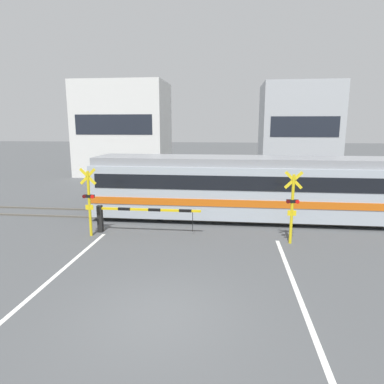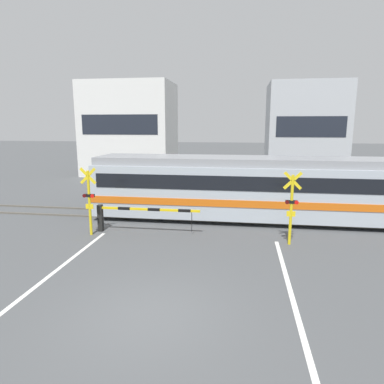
{
  "view_description": "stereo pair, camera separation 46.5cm",
  "coord_description": "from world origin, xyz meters",
  "px_view_note": "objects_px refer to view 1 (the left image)",
  "views": [
    {
      "loc": [
        1.67,
        -7.24,
        4.48
      ],
      "look_at": [
        0.0,
        7.2,
        1.6
      ],
      "focal_mm": 32.0,
      "sensor_mm": 36.0,
      "label": 1
    },
    {
      "loc": [
        2.13,
        -7.18,
        4.48
      ],
      "look_at": [
        0.0,
        7.2,
        1.6
      ],
      "focal_mm": 32.0,
      "sensor_mm": 36.0,
      "label": 2
    }
  ],
  "objects_px": {
    "crossing_barrier_far": "(248,191)",
    "pedestrian": "(224,180)",
    "crossing_barrier_near": "(127,214)",
    "crossing_signal_left": "(89,199)",
    "commuter_train": "(273,187)",
    "crossing_signal_right": "(292,204)"
  },
  "relations": [
    {
      "from": "crossing_barrier_near",
      "to": "crossing_signal_right",
      "type": "relative_size",
      "value": 1.56
    },
    {
      "from": "commuter_train",
      "to": "crossing_barrier_far",
      "type": "bearing_deg",
      "value": 109.69
    },
    {
      "from": "crossing_barrier_far",
      "to": "pedestrian",
      "type": "height_order",
      "value": "pedestrian"
    },
    {
      "from": "crossing_signal_left",
      "to": "pedestrian",
      "type": "height_order",
      "value": "crossing_signal_left"
    },
    {
      "from": "commuter_train",
      "to": "pedestrian",
      "type": "distance_m",
      "value": 5.9
    },
    {
      "from": "commuter_train",
      "to": "crossing_signal_right",
      "type": "distance_m",
      "value": 3.32
    },
    {
      "from": "crossing_barrier_near",
      "to": "crossing_barrier_far",
      "type": "bearing_deg",
      "value": 47.2
    },
    {
      "from": "crossing_barrier_near",
      "to": "pedestrian",
      "type": "relative_size",
      "value": 2.56
    },
    {
      "from": "crossing_signal_left",
      "to": "crossing_signal_right",
      "type": "height_order",
      "value": "same"
    },
    {
      "from": "commuter_train",
      "to": "crossing_signal_left",
      "type": "height_order",
      "value": "commuter_train"
    },
    {
      "from": "commuter_train",
      "to": "crossing_barrier_near",
      "type": "bearing_deg",
      "value": -155.97
    },
    {
      "from": "crossing_barrier_near",
      "to": "crossing_barrier_far",
      "type": "xyz_separation_m",
      "value": [
        5.21,
        5.63,
        0.0
      ]
    },
    {
      "from": "crossing_barrier_far",
      "to": "crossing_signal_right",
      "type": "relative_size",
      "value": 1.56
    },
    {
      "from": "crossing_signal_left",
      "to": "commuter_train",
      "type": "bearing_deg",
      "value": 23.5
    },
    {
      "from": "crossing_barrier_near",
      "to": "crossing_signal_left",
      "type": "xyz_separation_m",
      "value": [
        -1.37,
        -0.53,
        0.72
      ]
    },
    {
      "from": "commuter_train",
      "to": "crossing_barrier_near",
      "type": "distance_m",
      "value": 6.87
    },
    {
      "from": "commuter_train",
      "to": "crossing_signal_left",
      "type": "bearing_deg",
      "value": -156.5
    },
    {
      "from": "commuter_train",
      "to": "crossing_signal_left",
      "type": "xyz_separation_m",
      "value": [
        -7.6,
        -3.31,
        -0.07
      ]
    },
    {
      "from": "crossing_barrier_far",
      "to": "pedestrian",
      "type": "relative_size",
      "value": 2.56
    },
    {
      "from": "commuter_train",
      "to": "crossing_barrier_near",
      "type": "height_order",
      "value": "commuter_train"
    },
    {
      "from": "crossing_barrier_far",
      "to": "pedestrian",
      "type": "xyz_separation_m",
      "value": [
        -1.4,
        2.5,
        0.17
      ]
    },
    {
      "from": "commuter_train",
      "to": "crossing_barrier_near",
      "type": "relative_size",
      "value": 3.89
    }
  ]
}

